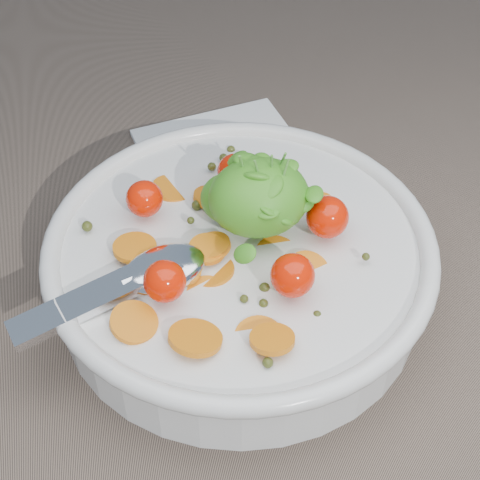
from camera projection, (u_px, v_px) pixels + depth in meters
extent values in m
plane|color=#7A6757|center=(269.00, 297.00, 0.59)|extent=(6.00, 6.00, 0.00)
cylinder|color=silver|center=(240.00, 268.00, 0.58)|extent=(0.29, 0.29, 0.06)
torus|color=silver|center=(240.00, 244.00, 0.56)|extent=(0.30, 0.30, 0.02)
cylinder|color=silver|center=(240.00, 289.00, 0.60)|extent=(0.14, 0.14, 0.01)
cylinder|color=brown|center=(240.00, 268.00, 0.58)|extent=(0.26, 0.26, 0.04)
cylinder|color=orange|center=(174.00, 189.00, 0.61)|extent=(0.04, 0.04, 0.01)
cylinder|color=orange|center=(208.00, 296.00, 0.53)|extent=(0.05, 0.05, 0.01)
cylinder|color=orange|center=(263.00, 223.00, 0.58)|extent=(0.04, 0.04, 0.02)
cylinder|color=orange|center=(135.00, 248.00, 0.55)|extent=(0.05, 0.05, 0.01)
cylinder|color=orange|center=(276.00, 254.00, 0.56)|extent=(0.04, 0.04, 0.01)
cylinder|color=orange|center=(195.00, 338.00, 0.49)|extent=(0.04, 0.04, 0.02)
cylinder|color=orange|center=(250.00, 182.00, 0.61)|extent=(0.05, 0.05, 0.02)
cylinder|color=orange|center=(207.00, 249.00, 0.55)|extent=(0.04, 0.04, 0.01)
cylinder|color=orange|center=(273.00, 187.00, 0.61)|extent=(0.03, 0.03, 0.01)
cylinder|color=orange|center=(259.00, 339.00, 0.50)|extent=(0.04, 0.04, 0.01)
cylinder|color=orange|center=(211.00, 273.00, 0.54)|extent=(0.05, 0.05, 0.02)
cylinder|color=orange|center=(134.00, 322.00, 0.50)|extent=(0.04, 0.04, 0.02)
cylinder|color=orange|center=(307.00, 271.00, 0.54)|extent=(0.04, 0.04, 0.02)
cylinder|color=orange|center=(233.00, 207.00, 0.59)|extent=(0.04, 0.04, 0.01)
cylinder|color=orange|center=(215.00, 198.00, 0.59)|extent=(0.05, 0.05, 0.02)
cylinder|color=orange|center=(182.00, 268.00, 0.53)|extent=(0.03, 0.03, 0.01)
cylinder|color=orange|center=(272.00, 339.00, 0.49)|extent=(0.04, 0.04, 0.01)
cylinder|color=orange|center=(211.00, 246.00, 0.55)|extent=(0.04, 0.04, 0.01)
cylinder|color=orange|center=(318.00, 207.00, 0.59)|extent=(0.03, 0.03, 0.01)
sphere|color=#3C4316|center=(268.00, 363.00, 0.48)|extent=(0.01, 0.01, 0.01)
sphere|color=#3C4316|center=(231.00, 150.00, 0.64)|extent=(0.01, 0.01, 0.01)
sphere|color=#3C4316|center=(271.00, 210.00, 0.58)|extent=(0.01, 0.01, 0.01)
sphere|color=#3C4316|center=(223.00, 158.00, 0.63)|extent=(0.01, 0.01, 0.01)
sphere|color=#3C4316|center=(311.00, 264.00, 0.55)|extent=(0.01, 0.01, 0.01)
sphere|color=#3C4316|center=(212.00, 167.00, 0.61)|extent=(0.01, 0.01, 0.01)
sphere|color=#3C4316|center=(191.00, 220.00, 0.57)|extent=(0.01, 0.01, 0.01)
sphere|color=#3C4316|center=(87.00, 226.00, 0.56)|extent=(0.01, 0.01, 0.01)
sphere|color=#3C4316|center=(263.00, 303.00, 0.52)|extent=(0.01, 0.01, 0.01)
sphere|color=#3C4316|center=(244.00, 299.00, 0.52)|extent=(0.01, 0.01, 0.01)
sphere|color=#3C4316|center=(366.00, 257.00, 0.54)|extent=(0.01, 0.01, 0.01)
sphere|color=#3C4316|center=(294.00, 266.00, 0.54)|extent=(0.01, 0.01, 0.01)
sphere|color=#3C4316|center=(317.00, 315.00, 0.51)|extent=(0.01, 0.01, 0.01)
sphere|color=#3C4316|center=(264.00, 288.00, 0.53)|extent=(0.01, 0.01, 0.01)
sphere|color=#3C4316|center=(139.00, 245.00, 0.56)|extent=(0.01, 0.01, 0.01)
sphere|color=#3C4316|center=(270.00, 195.00, 0.60)|extent=(0.01, 0.01, 0.01)
sphere|color=#3C4316|center=(197.00, 205.00, 0.59)|extent=(0.01, 0.01, 0.01)
sphere|color=#3C4316|center=(228.00, 206.00, 0.58)|extent=(0.01, 0.01, 0.01)
sphere|color=red|center=(327.00, 217.00, 0.55)|extent=(0.03, 0.03, 0.03)
sphere|color=red|center=(235.00, 171.00, 0.59)|extent=(0.03, 0.03, 0.03)
sphere|color=red|center=(144.00, 199.00, 0.57)|extent=(0.03, 0.03, 0.03)
sphere|color=red|center=(165.00, 281.00, 0.51)|extent=(0.03, 0.03, 0.03)
sphere|color=red|center=(293.00, 275.00, 0.51)|extent=(0.03, 0.03, 0.03)
ellipsoid|color=#449822|center=(259.00, 197.00, 0.54)|extent=(0.08, 0.07, 0.06)
ellipsoid|color=#449822|center=(229.00, 198.00, 0.56)|extent=(0.04, 0.04, 0.04)
ellipsoid|color=#449822|center=(251.00, 189.00, 0.54)|extent=(0.04, 0.04, 0.02)
ellipsoid|color=#449822|center=(268.00, 209.00, 0.52)|extent=(0.02, 0.03, 0.02)
ellipsoid|color=#449822|center=(245.00, 254.00, 0.51)|extent=(0.02, 0.02, 0.02)
ellipsoid|color=#449822|center=(244.00, 173.00, 0.54)|extent=(0.02, 0.03, 0.02)
ellipsoid|color=#449822|center=(248.00, 162.00, 0.55)|extent=(0.03, 0.03, 0.02)
ellipsoid|color=#449822|center=(262.00, 163.00, 0.54)|extent=(0.02, 0.02, 0.01)
ellipsoid|color=#449822|center=(268.00, 210.00, 0.52)|extent=(0.02, 0.02, 0.01)
ellipsoid|color=#449822|center=(262.00, 188.00, 0.54)|extent=(0.04, 0.03, 0.03)
ellipsoid|color=#449822|center=(299.00, 198.00, 0.54)|extent=(0.02, 0.03, 0.02)
ellipsoid|color=#449822|center=(260.00, 195.00, 0.54)|extent=(0.03, 0.03, 0.01)
ellipsoid|color=#449822|center=(259.00, 192.00, 0.54)|extent=(0.02, 0.02, 0.02)
ellipsoid|color=#449822|center=(261.00, 173.00, 0.53)|extent=(0.02, 0.02, 0.01)
ellipsoid|color=#449822|center=(237.00, 158.00, 0.55)|extent=(0.02, 0.03, 0.02)
ellipsoid|color=#449822|center=(251.00, 194.00, 0.54)|extent=(0.04, 0.03, 0.03)
ellipsoid|color=#449822|center=(262.00, 184.00, 0.53)|extent=(0.02, 0.02, 0.02)
ellipsoid|color=#449822|center=(266.00, 187.00, 0.52)|extent=(0.03, 0.03, 0.02)
ellipsoid|color=#449822|center=(314.00, 194.00, 0.53)|extent=(0.02, 0.02, 0.01)
ellipsoid|color=#449822|center=(249.00, 163.00, 0.55)|extent=(0.04, 0.04, 0.03)
ellipsoid|color=#449822|center=(258.00, 178.00, 0.53)|extent=(0.03, 0.03, 0.03)
ellipsoid|color=#449822|center=(286.00, 167.00, 0.54)|extent=(0.02, 0.02, 0.01)
ellipsoid|color=#449822|center=(265.00, 175.00, 0.53)|extent=(0.03, 0.03, 0.02)
ellipsoid|color=#449822|center=(259.00, 179.00, 0.53)|extent=(0.03, 0.03, 0.02)
ellipsoid|color=#449822|center=(269.00, 203.00, 0.53)|extent=(0.03, 0.03, 0.01)
ellipsoid|color=#449822|center=(282.00, 218.00, 0.53)|extent=(0.02, 0.03, 0.03)
cylinder|color=#4C8C33|center=(279.00, 190.00, 0.53)|extent=(0.02, 0.01, 0.05)
cylinder|color=#4C8C33|center=(271.00, 181.00, 0.54)|extent=(0.00, 0.00, 0.05)
cylinder|color=#4C8C33|center=(246.00, 178.00, 0.54)|extent=(0.01, 0.01, 0.05)
cylinder|color=#4C8C33|center=(262.00, 187.00, 0.53)|extent=(0.01, 0.01, 0.05)
cylinder|color=#4C8C33|center=(276.00, 174.00, 0.54)|extent=(0.01, 0.01, 0.05)
ellipsoid|color=silver|center=(164.00, 269.00, 0.53)|extent=(0.08, 0.06, 0.02)
cube|color=silver|center=(97.00, 297.00, 0.51)|extent=(0.13, 0.06, 0.02)
cylinder|color=silver|center=(137.00, 279.00, 0.52)|extent=(0.03, 0.02, 0.01)
cube|color=white|center=(223.00, 153.00, 0.72)|extent=(0.17, 0.16, 0.01)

